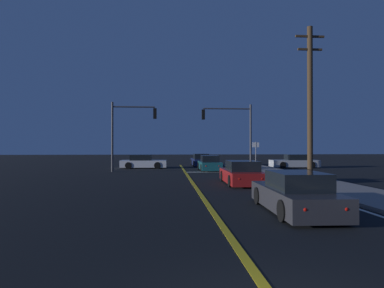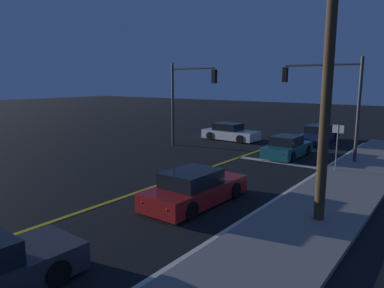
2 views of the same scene
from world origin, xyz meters
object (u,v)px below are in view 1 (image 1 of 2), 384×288
Objects in this scene: utility_pole_right at (310,101)px; street_sign_corner at (256,152)px; car_lead_oncoming_charcoal at (295,194)px; car_mid_block_red at (242,174)px; traffic_signal_far_left at (128,125)px; car_distant_tail_white at (143,162)px; car_following_oncoming_silver at (295,162)px; car_parked_curb_navy at (201,161)px; car_side_waiting_teal at (209,164)px; traffic_signal_near_right at (233,126)px.

street_sign_corner is at bearing 101.05° from utility_pole_right.
car_lead_oncoming_charcoal is at bearing -117.19° from utility_pole_right.
car_mid_block_red is at bearing 91.16° from car_lead_oncoming_charcoal.
car_lead_oncoming_charcoal is at bearing -66.62° from traffic_signal_far_left.
car_lead_oncoming_charcoal is (-0.06, -7.93, -0.00)m from car_mid_block_red.
utility_pole_right is at bearing -78.95° from street_sign_corner.
car_following_oncoming_silver is (15.19, -0.53, 0.00)m from car_distant_tail_white.
car_side_waiting_teal is (0.11, -6.61, -0.00)m from car_parked_curb_navy.
traffic_signal_near_right reaches higher than car_parked_curb_navy.
traffic_signal_far_left is (-9.31, -1.40, -0.10)m from traffic_signal_near_right.
traffic_signal_near_right is (1.80, 18.78, 3.45)m from car_lead_oncoming_charcoal.
traffic_signal_near_right is at bearing 115.41° from street_sign_corner.
car_side_waiting_teal is at bearing -90.19° from car_parked_curb_navy.
car_following_oncoming_silver is 7.69m from street_sign_corner.
utility_pole_right is 7.99m from street_sign_corner.
traffic_signal_near_right is at bearing 86.14° from car_lead_oncoming_charcoal.
car_mid_block_red is at bearing -168.74° from utility_pole_right.
car_following_oncoming_silver is at bearing 18.03° from car_side_waiting_teal.
traffic_signal_far_left is at bearing 114.99° from car_lead_oncoming_charcoal.
car_mid_block_red and car_following_oncoming_silver have the same top height.
car_mid_block_red is 0.80× the size of traffic_signal_far_left.
car_lead_oncoming_charcoal is at bearing -89.89° from car_parked_curb_navy.
car_following_oncoming_silver is 0.50× the size of utility_pole_right.
car_parked_curb_navy is 17.51m from utility_pole_right.
car_side_waiting_teal is at bearing 62.02° from car_distant_tail_white.
car_mid_block_red is 7.93m from car_lead_oncoming_charcoal.
car_parked_curb_navy is 7.49m from traffic_signal_near_right.
car_side_waiting_teal is (-0.50, 10.47, -0.00)m from car_mid_block_red.
car_mid_block_red is 1.04× the size of car_distant_tail_white.
car_mid_block_red is 1.10× the size of car_side_waiting_teal.
car_parked_curb_navy is at bearing 68.81° from car_following_oncoming_silver.
street_sign_corner is at bearing 60.10° from car_distant_tail_white.
car_following_oncoming_silver is (8.54, 13.35, -0.00)m from car_mid_block_red.
traffic_signal_far_left is at bearing 8.55° from traffic_signal_near_right.
utility_pole_right is 3.76× the size of street_sign_corner.
car_lead_oncoming_charcoal is 1.09× the size of car_side_waiting_teal.
car_parked_curb_navy is at bearing -69.37° from traffic_signal_near_right.
car_parked_curb_navy and car_side_waiting_teal have the same top height.
utility_pole_right is (4.53, 8.82, 4.34)m from car_lead_oncoming_charcoal.
utility_pole_right reaches higher than car_parked_curb_navy.
utility_pole_right is (-4.07, -12.46, 4.34)m from car_following_oncoming_silver.
street_sign_corner is (-5.47, -5.29, 1.11)m from car_following_oncoming_silver.
traffic_signal_near_right is at bearing 71.22° from car_distant_tail_white.
car_parked_curb_navy is at bearing 91.29° from car_side_waiting_teal.
car_lead_oncoming_charcoal is 19.18m from traffic_signal_near_right.
traffic_signal_far_left is (-0.93, -4.42, 3.35)m from car_distant_tail_white.
car_parked_curb_navy is at bearing 112.15° from street_sign_corner.
traffic_signal_far_left is (-7.52, 17.38, 3.35)m from car_lead_oncoming_charcoal.
traffic_signal_near_right is (-6.80, -2.49, 3.45)m from car_following_oncoming_silver.
car_lead_oncoming_charcoal is 0.79× the size of traffic_signal_far_left.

